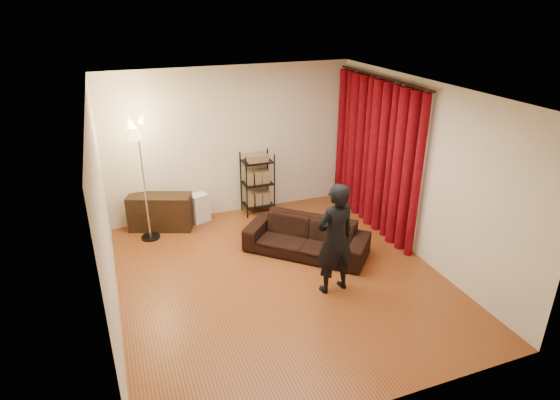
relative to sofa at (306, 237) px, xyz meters
name	(u,v)px	position (x,y,z in m)	size (l,w,h in m)	color
floor	(281,278)	(-0.63, -0.53, -0.28)	(5.00, 5.00, 0.00)	brown
ceiling	(281,91)	(-0.63, -0.53, 2.42)	(5.00, 5.00, 0.00)	white
wall_back	(232,142)	(-0.63, 1.97, 1.07)	(5.00, 5.00, 0.00)	beige
wall_front	(381,295)	(-0.63, -3.03, 1.07)	(5.00, 5.00, 0.00)	beige
wall_left	(104,218)	(-2.88, -0.53, 1.07)	(5.00, 5.00, 0.00)	beige
wall_right	(421,172)	(1.62, -0.53, 1.07)	(5.00, 5.00, 0.00)	beige
curtain_rod	(382,77)	(1.52, 0.59, 2.30)	(0.04, 0.04, 2.65)	black
curtain	(374,156)	(1.50, 0.59, 1.00)	(0.22, 2.65, 2.55)	maroon
sofa	(306,237)	(0.00, 0.00, 0.00)	(1.91, 0.75, 0.56)	black
person	(335,239)	(-0.06, -1.05, 0.51)	(0.58, 0.38, 1.59)	black
media_cabinet	(161,212)	(-2.03, 1.69, 0.03)	(1.07, 0.40, 0.63)	black
storage_boxes	(200,208)	(-1.34, 1.73, -0.01)	(0.32, 0.26, 0.53)	silver
wire_shelf	(258,183)	(-0.23, 1.74, 0.31)	(0.53, 0.37, 1.17)	black
floor_lamp	(144,181)	(-2.27, 1.39, 0.76)	(0.37, 0.37, 2.08)	silver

